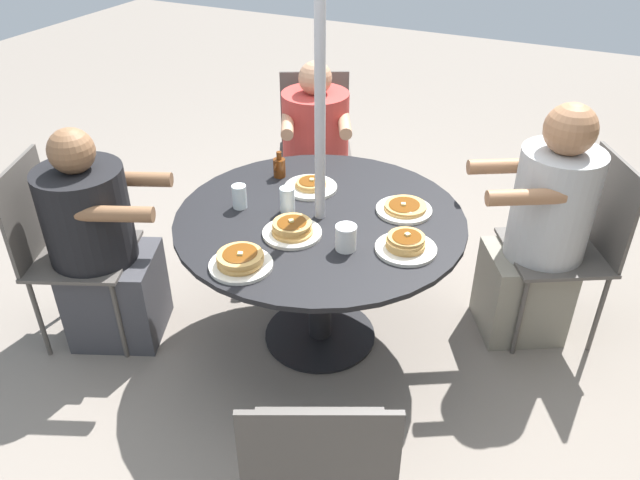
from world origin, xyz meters
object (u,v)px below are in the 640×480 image
Objects in this scene: syrup_bottle at (279,167)px; drinking_glass_a at (287,200)px; pancake_plate_b at (292,230)px; drinking_glass_b at (239,197)px; diner_west at (540,237)px; patio_chair_west at (577,238)px; diner_east at (101,250)px; pancake_plate_c at (404,209)px; pancake_plate_d at (406,245)px; patio_chair_south at (319,473)px; pancake_plate_a at (311,186)px; diner_north at (316,161)px; patio_table at (320,240)px; pancake_plate_e at (240,261)px; patio_chair_east at (61,242)px; coffee_cup at (346,238)px; patio_chair_north at (315,140)px.

syrup_bottle reaches higher than drinking_glass_a.
pancake_plate_b is 0.35m from drinking_glass_b.
diner_west is 1.42m from drinking_glass_b.
patio_chair_west reaches higher than drinking_glass_b.
diner_east reaches higher than pancake_plate_c.
pancake_plate_d is 2.31× the size of drinking_glass_b.
pancake_plate_a is (-1.33, -0.67, 0.18)m from patio_chair_south.
diner_north reaches higher than pancake_plate_d.
patio_table is 1.21× the size of diner_north.
pancake_plate_e reaches higher than pancake_plate_b.
pancake_plate_b is (0.19, -0.04, 0.15)m from patio_table.
diner_west reaches higher than pancake_plate_e.
patio_chair_south is at bearing 32.38° from syrup_bottle.
diner_west reaches higher than patio_chair_east.
coffee_cup is at bearing -66.96° from pancake_plate_d.
diner_north is 0.81m from pancake_plate_a.
pancake_plate_e is 2.12× the size of drinking_glass_a.
pancake_plate_c is at bearing 73.18° from patio_chair_south.
pancake_plate_c is 0.53m from drinking_glass_a.
coffee_cup is at bearing 93.82° from patio_chair_north.
patio_chair_south reaches higher than syrup_bottle.
pancake_plate_a is at bearing 87.73° from patio_chair_north.
diner_west is 9.03× the size of syrup_bottle.
pancake_plate_b reaches higher than pancake_plate_a.
patio_chair_north is 0.86× the size of diner_north.
diner_east is at bearing 87.15° from patio_chair_west.
drinking_glass_a is (0.29, 0.20, 0.01)m from syrup_bottle.
patio_chair_west reaches higher than coffee_cup.
pancake_plate_b is (0.41, 0.11, 0.01)m from pancake_plate_a.
syrup_bottle is at bearing 73.14° from diner_north.
pancake_plate_e is at bearing 17.29° from syrup_bottle.
diner_west reaches higher than diner_east.
drinking_glass_a is (0.23, -0.48, 0.04)m from pancake_plate_c.
patio_chair_west is 1.19m from coffee_cup.
patio_chair_east is 0.19m from diner_east.
patio_chair_east reaches higher than pancake_plate_d.
syrup_bottle reaches higher than pancake_plate_b.
patio_table is at bearing 90.00° from diner_north.
diner_west is at bearing 90.00° from patio_chair_west.
pancake_plate_e is at bearing 77.17° from diner_north.
diner_west reaches higher than pancake_plate_c.
pancake_plate_b is at bearing 33.14° from drinking_glass_a.
diner_north is 8.10× the size of syrup_bottle.
patio_table is 0.53m from pancake_plate_e.
drinking_glass_a is at bearing -81.51° from patio_table.
diner_east is (0.40, -0.96, -0.08)m from patio_table.
pancake_plate_d is 1.00× the size of pancake_plate_e.
patio_chair_north is 3.67× the size of pancake_plate_c.
patio_chair_west is at bearing 132.48° from pancake_plate_e.
pancake_plate_d is 2.12× the size of drinking_glass_a.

